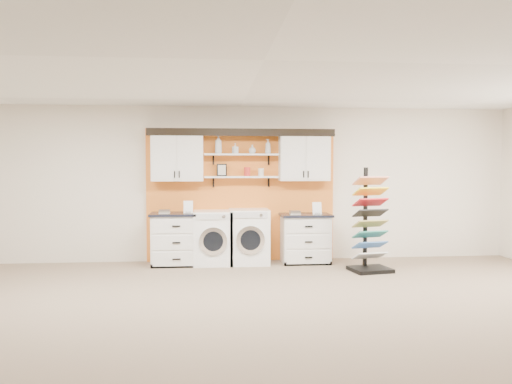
{
  "coord_description": "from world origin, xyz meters",
  "views": [
    {
      "loc": [
        -0.54,
        -5.09,
        1.73
      ],
      "look_at": [
        0.12,
        2.3,
        1.34
      ],
      "focal_mm": 35.0,
      "sensor_mm": 36.0,
      "label": 1
    }
  ],
  "objects": [
    {
      "name": "crown_molding",
      "position": [
        0.0,
        3.81,
        2.33
      ],
      "size": [
        3.3,
        0.41,
        0.13
      ],
      "color": "black",
      "rests_on": "wall_back"
    },
    {
      "name": "base_cabinet_right",
      "position": [
        1.13,
        3.64,
        0.44
      ],
      "size": [
        0.89,
        0.66,
        0.87
      ],
      "color": "white",
      "rests_on": "floor"
    },
    {
      "name": "shelf_lower",
      "position": [
        0.0,
        3.8,
        1.53
      ],
      "size": [
        1.32,
        0.28,
        0.03
      ],
      "primitive_type": "cube",
      "color": "white",
      "rests_on": "wall_back"
    },
    {
      "name": "wall_back",
      "position": [
        0.0,
        4.0,
        1.4
      ],
      "size": [
        10.0,
        0.0,
        10.0
      ],
      "primitive_type": "plane",
      "rotation": [
        1.57,
        0.0,
        0.0
      ],
      "color": "silver",
      "rests_on": "floor"
    },
    {
      "name": "upper_cabinet_right",
      "position": [
        1.13,
        3.79,
        1.88
      ],
      "size": [
        0.9,
        0.35,
        0.84
      ],
      "color": "white",
      "rests_on": "wall_back"
    },
    {
      "name": "floor",
      "position": [
        0.0,
        0.0,
        0.0
      ],
      "size": [
        10.0,
        10.0,
        0.0
      ],
      "primitive_type": "plane",
      "color": "#7E6955",
      "rests_on": "ground"
    },
    {
      "name": "accent_panel",
      "position": [
        0.0,
        3.96,
        1.2
      ],
      "size": [
        3.4,
        0.07,
        2.4
      ],
      "primitive_type": "cube",
      "color": "orange",
      "rests_on": "wall_back"
    },
    {
      "name": "sample_rack",
      "position": [
        2.04,
        2.83,
        0.54
      ],
      "size": [
        0.7,
        0.62,
        1.7
      ],
      "rotation": [
        0.0,
        0.0,
        0.18
      ],
      "color": "black",
      "rests_on": "floor"
    },
    {
      "name": "soap_bottle_a",
      "position": [
        -0.41,
        3.8,
        2.11
      ],
      "size": [
        0.18,
        0.18,
        0.32
      ],
      "primitive_type": "imported",
      "rotation": [
        0.0,
        0.0,
        -2.2
      ],
      "color": "silver",
      "rests_on": "shelf_upper"
    },
    {
      "name": "soap_bottle_d",
      "position": [
        0.47,
        3.8,
        2.07
      ],
      "size": [
        0.14,
        0.14,
        0.26
      ],
      "primitive_type": "imported",
      "rotation": [
        0.0,
        0.0,
        -1.05
      ],
      "color": "silver",
      "rests_on": "shelf_upper"
    },
    {
      "name": "canister_cream",
      "position": [
        0.35,
        3.8,
        1.61
      ],
      "size": [
        0.1,
        0.1,
        0.14
      ],
      "primitive_type": "cylinder",
      "color": "silver",
      "rests_on": "shelf_lower"
    },
    {
      "name": "dryer",
      "position": [
        0.12,
        3.64,
        0.48
      ],
      "size": [
        0.69,
        0.71,
        0.96
      ],
      "color": "white",
      "rests_on": "floor"
    },
    {
      "name": "wall_front",
      "position": [
        0.0,
        -4.0,
        1.4
      ],
      "size": [
        10.0,
        0.0,
        10.0
      ],
      "primitive_type": "plane",
      "rotation": [
        -1.57,
        0.0,
        0.0
      ],
      "color": "silver",
      "rests_on": "floor"
    },
    {
      "name": "shelf_upper",
      "position": [
        0.0,
        3.8,
        1.93
      ],
      "size": [
        1.32,
        0.28,
        0.03
      ],
      "primitive_type": "cube",
      "color": "white",
      "rests_on": "wall_back"
    },
    {
      "name": "base_cabinet_left",
      "position": [
        -1.13,
        3.64,
        0.46
      ],
      "size": [
        0.93,
        0.66,
        0.91
      ],
      "color": "white",
      "rests_on": "floor"
    },
    {
      "name": "ceiling",
      "position": [
        0.0,
        0.0,
        2.8
      ],
      "size": [
        10.0,
        10.0,
        0.0
      ],
      "primitive_type": "plane",
      "rotation": [
        3.14,
        0.0,
        0.0
      ],
      "color": "white",
      "rests_on": "wall_back"
    },
    {
      "name": "picture_frame",
      "position": [
        -0.35,
        3.85,
        1.66
      ],
      "size": [
        0.18,
        0.02,
        0.22
      ],
      "color": "black",
      "rests_on": "shelf_lower"
    },
    {
      "name": "washer",
      "position": [
        -0.51,
        3.64,
        0.47
      ],
      "size": [
        0.67,
        0.71,
        0.94
      ],
      "color": "white",
      "rests_on": "floor"
    },
    {
      "name": "soap_bottle_b",
      "position": [
        -0.11,
        3.8,
        2.04
      ],
      "size": [
        0.11,
        0.12,
        0.19
      ],
      "primitive_type": "imported",
      "rotation": [
        0.0,
        0.0,
        3.63
      ],
      "color": "silver",
      "rests_on": "shelf_upper"
    },
    {
      "name": "upper_cabinet_left",
      "position": [
        -1.13,
        3.79,
        1.88
      ],
      "size": [
        0.9,
        0.35,
        0.84
      ],
      "color": "white",
      "rests_on": "wall_back"
    },
    {
      "name": "canister_red",
      "position": [
        0.1,
        3.8,
        1.62
      ],
      "size": [
        0.11,
        0.11,
        0.16
      ],
      "primitive_type": "cylinder",
      "color": "red",
      "rests_on": "shelf_lower"
    },
    {
      "name": "soap_bottle_c",
      "position": [
        0.19,
        3.8,
        2.03
      ],
      "size": [
        0.17,
        0.17,
        0.16
      ],
      "primitive_type": "imported",
      "rotation": [
        0.0,
        0.0,
        0.57
      ],
      "color": "silver",
      "rests_on": "shelf_upper"
    }
  ]
}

